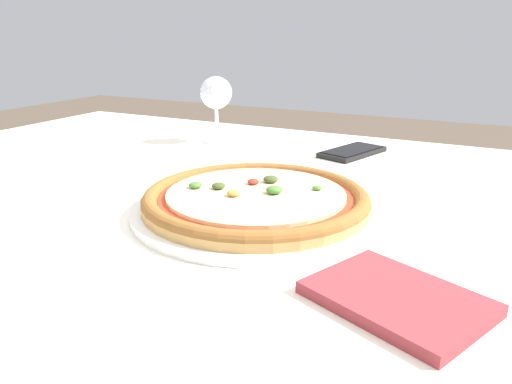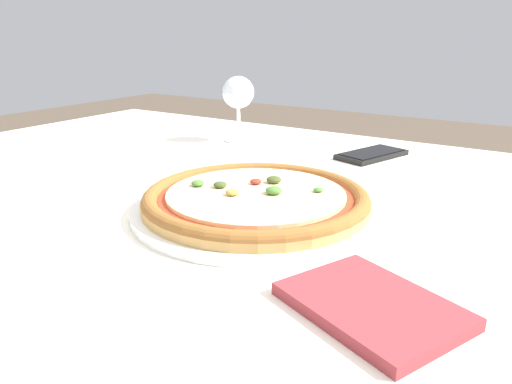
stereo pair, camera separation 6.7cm
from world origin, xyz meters
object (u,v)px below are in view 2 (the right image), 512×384
Objects in this scene: dining_table at (188,223)px; cell_phone at (372,154)px; pizza_plate at (256,201)px; wine_glass_far_left at (238,95)px.

cell_phone is at bearing 53.84° from dining_table.
cell_phone is at bearing 86.84° from pizza_plate.
wine_glass_far_left is (-0.28, 0.36, 0.08)m from pizza_plate.
dining_table is 3.72× the size of pizza_plate.
wine_glass_far_left is at bearing 127.77° from pizza_plate.
pizza_plate is at bearing -23.03° from dining_table.
wine_glass_far_left is at bearing -176.00° from cell_phone.
pizza_plate is 2.36× the size of wine_glass_far_left.
dining_table is at bearing -73.38° from wine_glass_far_left.
pizza_plate is at bearing -52.23° from wine_glass_far_left.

